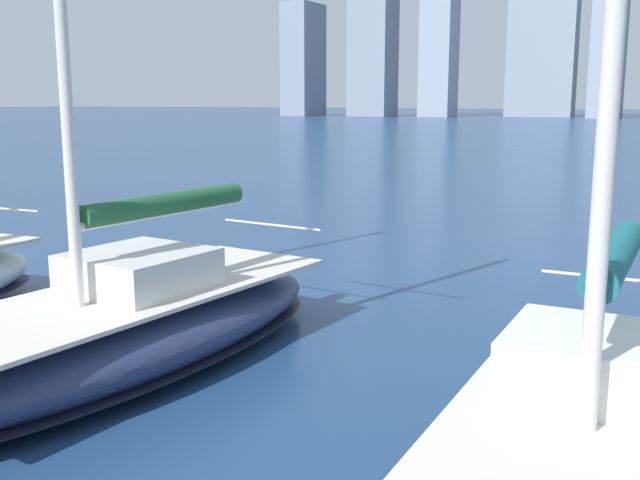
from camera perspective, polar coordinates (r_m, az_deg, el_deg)
sailboat_teal at (r=7.28m, az=19.95°, el=-15.25°), size 2.86×6.67×11.17m
sailboat_forest at (r=10.99m, az=-15.14°, el=-6.41°), size 3.68×8.45×9.78m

